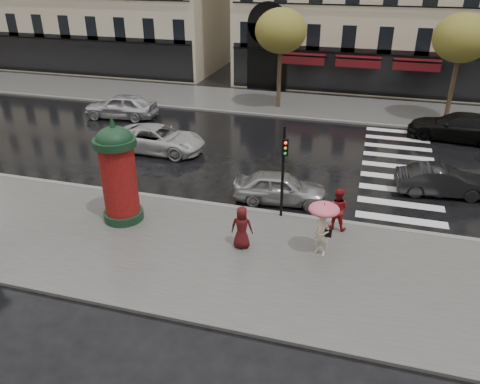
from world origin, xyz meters
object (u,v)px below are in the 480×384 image
(car_black, at_px, (458,127))
(man_burgundy, at_px, (242,227))
(woman_umbrella, at_px, (323,221))
(traffic_light, at_px, (284,164))
(car_white, at_px, (158,139))
(morris_column, at_px, (118,171))
(car_darkgrey, at_px, (442,181))
(woman_red, at_px, (337,209))
(car_silver, at_px, (280,187))
(car_far_silver, at_px, (121,106))

(car_black, bearing_deg, man_burgundy, -24.02)
(woman_umbrella, relative_size, traffic_light, 0.54)
(man_burgundy, height_order, car_white, man_burgundy)
(morris_column, height_order, car_darkgrey, morris_column)
(morris_column, relative_size, car_white, 0.85)
(woman_red, distance_m, traffic_light, 2.65)
(car_black, bearing_deg, woman_red, -17.63)
(man_burgundy, distance_m, car_white, 10.63)
(woman_umbrella, height_order, car_silver, woman_umbrella)
(woman_umbrella, relative_size, car_white, 0.40)
(woman_red, xyz_separation_m, morris_column, (-8.22, -1.56, 1.23))
(man_burgundy, relative_size, car_silver, 0.40)
(car_silver, bearing_deg, car_darkgrey, -74.63)
(woman_red, relative_size, car_silver, 0.42)
(morris_column, bearing_deg, car_darkgrey, 25.86)
(woman_umbrella, xyz_separation_m, car_silver, (-2.21, 3.70, -0.78))
(traffic_light, distance_m, car_black, 14.34)
(morris_column, bearing_deg, car_black, 44.64)
(morris_column, bearing_deg, traffic_light, 17.40)
(woman_red, relative_size, car_white, 0.33)
(woman_red, relative_size, man_burgundy, 1.06)
(woman_red, bearing_deg, morris_column, 18.27)
(woman_red, bearing_deg, traffic_light, -1.04)
(car_far_silver, bearing_deg, woman_umbrella, 44.37)
(traffic_light, bearing_deg, man_burgundy, -109.93)
(man_burgundy, bearing_deg, woman_red, -151.44)
(car_far_silver, bearing_deg, car_darkgrey, 67.16)
(man_burgundy, bearing_deg, car_white, -56.01)
(car_darkgrey, bearing_deg, woman_red, 130.30)
(woman_umbrella, bearing_deg, car_far_silver, 139.56)
(traffic_light, distance_m, car_darkgrey, 7.82)
(woman_red, distance_m, car_white, 11.64)
(traffic_light, height_order, car_far_silver, traffic_light)
(car_darkgrey, relative_size, car_black, 0.73)
(man_burgundy, height_order, car_black, man_burgundy)
(man_burgundy, bearing_deg, car_silver, -105.17)
(woman_red, xyz_separation_m, traffic_light, (-2.19, 0.33, 1.45))
(morris_column, relative_size, traffic_light, 1.14)
(car_silver, bearing_deg, car_black, -44.62)
(man_burgundy, bearing_deg, traffic_light, -116.96)
(woman_red, relative_size, car_far_silver, 0.36)
(morris_column, height_order, car_silver, morris_column)
(woman_umbrella, bearing_deg, car_silver, 120.83)
(car_white, distance_m, car_black, 17.05)
(car_darkgrey, bearing_deg, morris_column, 109.44)
(car_white, bearing_deg, morris_column, -164.36)
(morris_column, relative_size, car_silver, 1.08)
(traffic_light, bearing_deg, car_white, 145.41)
(car_silver, relative_size, car_far_silver, 0.85)
(car_silver, xyz_separation_m, car_darkgrey, (6.75, 2.66, -0.03))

